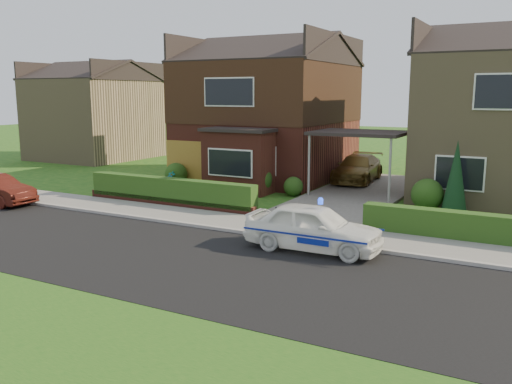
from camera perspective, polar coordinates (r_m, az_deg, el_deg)
The scene contains 23 objects.
ground at distance 13.93m, azimuth -3.42°, elevation -7.84°, with size 120.00×120.00×0.00m, color #1A4F15.
road at distance 13.93m, azimuth -3.42°, elevation -7.84°, with size 60.00×6.00×0.02m, color black.
kerb at distance 16.47m, azimuth 2.16°, elevation -4.73°, with size 60.00×0.16×0.12m, color #9E9993.
sidewalk at distance 17.39m, azimuth 3.69°, elevation -3.96°, with size 60.00×2.00×0.10m, color slate.
grass_verge at distance 10.32m, azimuth -18.65°, elevation -15.12°, with size 60.00×4.00×0.01m, color #1A4F15.
driveway at distance 23.70m, azimuth 10.64°, elevation -0.24°, with size 3.80×12.00×0.12m, color #666059.
house_left at distance 28.20m, azimuth 1.34°, elevation 9.27°, with size 7.50×9.53×7.25m.
carport_link at distance 23.33m, azimuth 10.82°, elevation 6.02°, with size 3.80×3.00×2.77m.
garage_door at distance 26.31m, azimuth -7.40°, elevation 3.07°, with size 2.20×0.10×2.10m, color brown.
dwarf_wall at distance 21.31m, azimuth -9.26°, elevation -1.05°, with size 7.70×0.25×0.36m, color maroon.
hedge_left at distance 21.46m, azimuth -9.00°, elevation -1.45°, with size 7.50×0.55×0.90m, color #1D3D13.
hedge_right at distance 17.20m, azimuth 23.46°, elevation -5.16°, with size 7.50×0.55×0.80m, color #1D3D13.
shrub_left_far at distance 26.16m, azimuth -8.41°, elevation 1.88°, with size 1.08×1.08×1.08m, color #1D3D13.
shrub_left_mid at distance 23.58m, azimuth 0.12°, elevation 1.37°, with size 1.32×1.32×1.32m, color #1D3D13.
shrub_left_near at distance 23.19m, azimuth 3.96°, elevation 0.59°, with size 0.84×0.84×0.84m, color #1D3D13.
shrub_right_near at distance 21.32m, azimuth 17.58°, elevation -0.25°, with size 1.20×1.20×1.20m, color #1D3D13.
conifer_a at distance 20.86m, azimuth 20.28°, elevation 1.32°, with size 0.90×0.90×2.60m, color black.
neighbour_left at distance 38.38m, azimuth -16.62°, elevation 7.32°, with size 6.50×7.00×5.20m, color #8F7957.
police_car at distance 15.17m, azimuth 6.06°, elevation -3.76°, with size 3.56×3.90×1.48m.
driveway_car at distance 26.79m, azimuth 10.66°, elevation 2.48°, with size 1.78×4.37×1.27m, color brown.
potted_plant_a at distance 25.57m, azimuth -8.87°, elevation 1.29°, with size 0.39×0.27×0.74m, color gray.
potted_plant_b at distance 20.08m, azimuth -0.54°, elevation -1.13°, with size 0.38×0.31×0.69m, color gray.
potted_plant_c at distance 23.54m, azimuth -9.37°, elevation 0.58°, with size 0.45×0.45×0.81m, color gray.
Camera 1 is at (6.97, -11.25, 4.34)m, focal length 38.00 mm.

